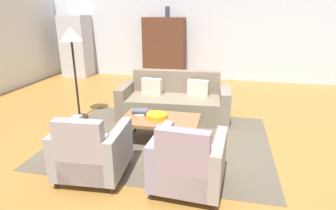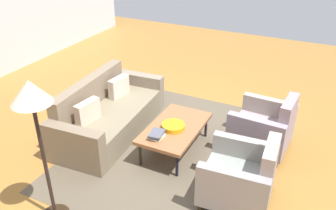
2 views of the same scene
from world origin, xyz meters
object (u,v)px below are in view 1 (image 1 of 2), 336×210
cabinet (164,49)px  floor_lamp (72,43)px  vase_tall (167,12)px  fruit_bowl (157,116)px  refrigerator (77,46)px  coffee_table (160,120)px  couch (174,102)px  book_stack (140,112)px  armchair_right (187,164)px  armchair_left (91,153)px

cabinet → floor_lamp: size_ratio=1.05×
cabinet → vase_tall: size_ratio=6.17×
fruit_bowl → refrigerator: refrigerator is taller
coffee_table → refrigerator: bearing=132.0°
couch → book_stack: (-0.36, -1.08, 0.16)m
vase_tall → floor_lamp: bearing=-106.0°
fruit_bowl → refrigerator: 5.46m
coffee_table → floor_lamp: bearing=159.3°
fruit_bowl → floor_lamp: 2.12m
armchair_right → cabinet: size_ratio=0.49×
couch → cabinet: bearing=-77.1°
armchair_left → floor_lamp: bearing=119.2°
coffee_table → refrigerator: (-3.67, 4.07, 0.56)m
book_stack → armchair_left: bearing=-100.2°
cabinet → floor_lamp: (-0.90, -3.49, 0.54)m
book_stack → floor_lamp: bearing=158.0°
couch → cabinet: cabinet is taller
couch → coffee_table: size_ratio=1.79×
armchair_right → floor_lamp: bearing=145.8°
armchair_left → armchair_right: same height
armchair_right → book_stack: size_ratio=3.33×
book_stack → cabinet: 4.13m
coffee_table → floor_lamp: size_ratio=0.70×
fruit_bowl → armchair_left: bearing=-114.7°
book_stack → couch: bearing=71.5°
cabinet → armchair_left: bearing=-86.8°
coffee_table → vase_tall: bearing=100.8°
fruit_bowl → book_stack: bearing=161.7°
refrigerator → armchair_left: bearing=-59.6°
refrigerator → book_stack: bearing=-50.2°
armchair_right → fruit_bowl: (-0.66, 1.17, 0.09)m
coffee_table → vase_tall: 4.52m
armchair_left → vase_tall: (-0.20, 5.33, 1.60)m
coffee_table → armchair_left: bearing=-117.1°
coffee_table → book_stack: 0.39m
coffee_table → vase_tall: size_ratio=4.12×
cabinet → refrigerator: (-2.77, -0.10, 0.03)m
armchair_right → couch: bearing=107.8°
coffee_table → refrigerator: size_ratio=0.65×
armchair_right → fruit_bowl: armchair_right is taller
couch → armchair_right: (0.60, -2.35, 0.06)m
coffee_table → cabinet: cabinet is taller
couch → vase_tall: (-0.79, 2.98, 1.66)m
armchair_left → floor_lamp: size_ratio=0.51×
book_stack → vase_tall: (-0.43, 4.06, 1.50)m
couch → book_stack: bearing=67.9°
book_stack → vase_tall: 4.35m
couch → armchair_right: bearing=100.7°
refrigerator → floor_lamp: 3.91m
couch → coffee_table: 1.19m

